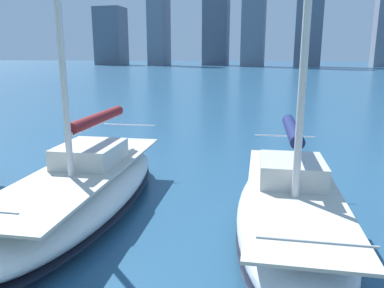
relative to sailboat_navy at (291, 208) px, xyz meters
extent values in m
cube|color=slate|center=(-5.69, -148.68, 20.30)|extent=(9.83, 10.81, 42.05)
cube|color=slate|center=(32.85, -160.13, 24.51)|extent=(10.90, 7.94, 50.47)
cube|color=slate|center=(56.01, -150.72, 20.75)|extent=(7.19, 11.03, 42.95)
cube|color=slate|center=(81.28, -155.74, 12.11)|extent=(12.61, 10.78, 25.67)
ellipsoid|color=white|center=(0.00, 0.03, -0.14)|extent=(3.09, 7.95, 1.18)
ellipsoid|color=black|center=(0.00, 0.03, -0.46)|extent=(3.11, 7.99, 0.10)
cube|color=beige|center=(0.00, 0.03, 0.48)|extent=(2.57, 6.99, 0.06)
cube|color=silver|center=(0.03, -0.44, 0.79)|extent=(1.63, 1.82, 0.55)
cylinder|color=silver|center=(0.08, -1.02, 1.56)|extent=(0.37, 3.27, 0.12)
cylinder|color=navy|center=(0.08, -1.02, 1.68)|extent=(0.55, 3.02, 0.32)
cylinder|color=silver|center=(-0.27, 3.60, 1.00)|extent=(1.63, 0.16, 0.04)
cylinder|color=silver|center=(0.26, -3.46, 1.00)|extent=(1.88, 0.18, 0.04)
ellipsoid|color=white|center=(5.48, -0.05, -0.12)|extent=(3.33, 8.86, 1.20)
ellipsoid|color=black|center=(5.48, -0.05, -0.46)|extent=(3.35, 8.91, 0.10)
cube|color=beige|center=(5.48, -0.05, 0.51)|extent=(2.78, 7.79, 0.06)
cube|color=silver|center=(5.52, -0.57, 0.81)|extent=(1.73, 2.03, 0.55)
cylinder|color=silver|center=(5.57, -1.22, 1.59)|extent=(0.42, 3.64, 0.12)
cylinder|color=maroon|center=(5.57, -1.22, 1.71)|extent=(0.60, 3.37, 0.32)
cylinder|color=silver|center=(5.80, -3.94, 1.03)|extent=(1.96, 0.20, 0.04)
camera|label=1|loc=(0.21, 8.56, 3.49)|focal=35.00mm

